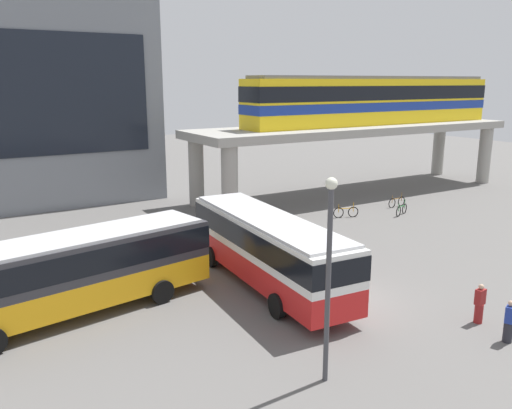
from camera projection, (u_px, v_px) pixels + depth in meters
ground_plane at (233, 240)px, 30.71m from camera, size 120.00×120.00×0.00m
elevated_platform at (357, 135)px, 42.53m from camera, size 28.52×6.76×5.57m
train at (375, 100)px, 42.81m from camera, size 23.81×2.96×3.84m
bus_main at (267, 244)px, 23.36m from camera, size 3.29×11.18×3.22m
bus_secondary at (75, 267)px, 20.45m from camera, size 11.31×4.38×3.22m
bicycle_brown at (397, 202)px, 38.67m from camera, size 1.79×0.22×1.04m
bicycle_orange at (346, 212)px, 35.69m from camera, size 1.70×0.66×1.04m
bicycle_green at (402, 210)px, 36.31m from camera, size 1.69×0.72×1.04m
pedestrian_walking_across at (509, 323)px, 18.52m from camera, size 0.47×0.39×1.57m
pedestrian_waiting_near_stop at (479, 305)px, 20.01m from camera, size 0.43×0.32×1.57m
pedestrian_by_bike_rack at (185, 235)px, 28.96m from camera, size 0.46×0.47×1.62m
lamp_post at (329, 265)px, 15.44m from camera, size 0.36×0.36×6.37m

